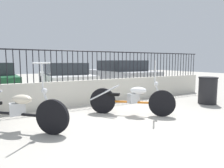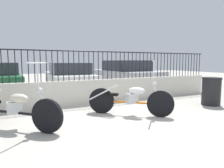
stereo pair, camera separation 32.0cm
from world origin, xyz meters
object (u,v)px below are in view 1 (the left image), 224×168
Objects in this scene: car_white at (64,77)px; car_silver at (120,74)px; motorcycle_orange at (127,99)px; motorcycle_black at (10,110)px; trash_bin at (208,90)px.

car_silver is (2.85, -0.18, 0.05)m from car_white.
motorcycle_orange is 0.37× the size of car_silver.
motorcycle_orange is at bearing 148.10° from car_silver.
trash_bin is (5.60, -0.39, 0.03)m from motorcycle_black.
motorcycle_orange reaches higher than car_white.
trash_bin is at bearing 41.35° from motorcycle_black.
car_white is at bearing 84.44° from car_silver.
trash_bin is 0.19× the size of car_white.
car_white is 2.86m from car_silver.
motorcycle_orange is 1.96× the size of trash_bin.
motorcycle_black is 5.16m from car_white.
motorcycle_black is at bearing -142.29° from motorcycle_orange.
trash_bin is 5.88m from car_white.
motorcycle_black is 0.39× the size of car_silver.
car_white is 1.02× the size of car_silver.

